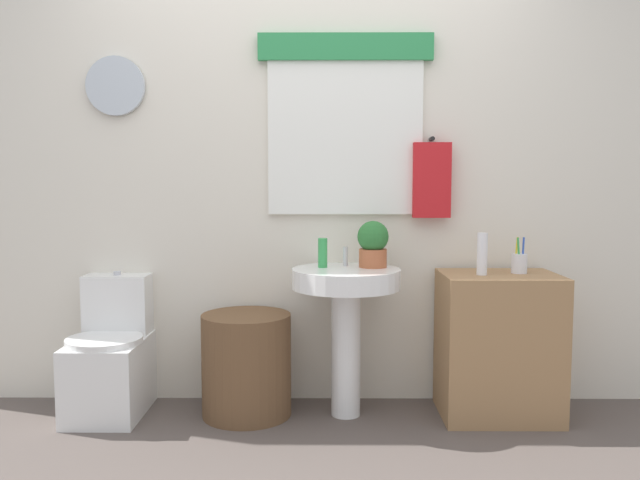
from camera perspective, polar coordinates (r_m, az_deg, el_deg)
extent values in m
cube|color=silver|center=(3.53, -1.27, 6.74)|extent=(4.40, 0.10, 2.60)
cube|color=white|center=(3.47, 2.26, 9.14)|extent=(0.83, 0.03, 0.82)
cube|color=#2D894C|center=(3.52, 2.30, 16.85)|extent=(0.93, 0.04, 0.14)
cylinder|color=silver|center=(3.66, -17.79, 12.96)|extent=(0.31, 0.03, 0.31)
cylinder|color=black|center=(3.50, 9.95, 8.88)|extent=(0.02, 0.06, 0.02)
cube|color=red|center=(3.47, 9.95, 5.28)|extent=(0.20, 0.05, 0.40)
cube|color=white|center=(3.55, -18.28, -11.56)|extent=(0.36, 0.50, 0.39)
cylinder|color=white|center=(3.45, -18.70, -8.49)|extent=(0.38, 0.38, 0.03)
cube|color=white|center=(3.63, -17.57, -5.46)|extent=(0.34, 0.18, 0.32)
cylinder|color=silver|center=(3.60, -17.65, -2.82)|extent=(0.04, 0.04, 0.02)
cylinder|color=brown|center=(3.38, -6.57, -10.99)|extent=(0.46, 0.46, 0.53)
cylinder|color=white|center=(3.34, 2.33, -9.95)|extent=(0.15, 0.15, 0.66)
cylinder|color=white|center=(3.26, 2.35, -3.45)|extent=(0.56, 0.56, 0.10)
cylinder|color=silver|center=(3.37, 2.29, -1.46)|extent=(0.03, 0.03, 0.10)
cube|color=#9E754C|center=(3.45, 15.61, -9.02)|extent=(0.59, 0.44, 0.74)
cylinder|color=green|center=(3.29, 0.24, -1.15)|extent=(0.05, 0.05, 0.15)
cylinder|color=#AD5B38|center=(3.32, 4.74, -1.62)|extent=(0.14, 0.14, 0.09)
sphere|color=#2D7033|center=(3.30, 4.76, 0.31)|extent=(0.16, 0.16, 0.16)
cylinder|color=white|center=(3.30, 14.27, -1.21)|extent=(0.05, 0.05, 0.21)
cylinder|color=silver|center=(3.42, 17.35, -2.02)|extent=(0.08, 0.08, 0.10)
cylinder|color=blue|center=(3.42, 17.65, -1.26)|extent=(0.01, 0.02, 0.18)
cylinder|color=yellow|center=(3.42, 17.10, -1.25)|extent=(0.03, 0.03, 0.18)
cylinder|color=green|center=(3.39, 17.33, -1.30)|extent=(0.02, 0.02, 0.18)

